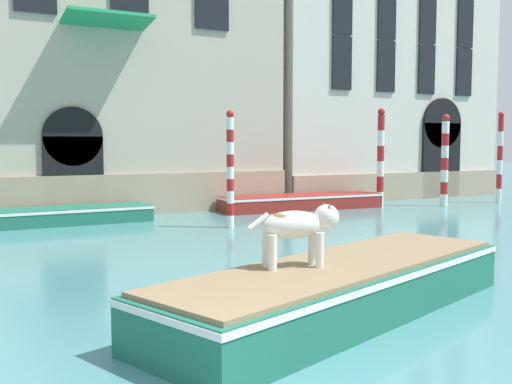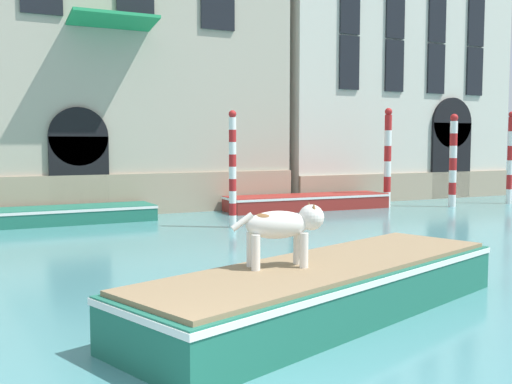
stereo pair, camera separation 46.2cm
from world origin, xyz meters
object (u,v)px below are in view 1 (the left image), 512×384
mooring_pole_2 (230,169)px  mooring_pole_1 (500,157)px  boat_moored_near_palazzo (49,216)px  mooring_pole_3 (445,160)px  mooring_pole_0 (381,157)px  boat_moored_far (301,201)px  dog_on_deck (300,225)px  boat_foreground (341,286)px

mooring_pole_2 → mooring_pole_1: bearing=5.8°
boat_moored_near_palazzo → mooring_pole_2: 5.65m
boat_moored_near_palazzo → mooring_pole_3: bearing=-7.5°
mooring_pole_0 → mooring_pole_1: bearing=-11.5°
boat_moored_far → boat_moored_near_palazzo: bearing=-177.4°
dog_on_deck → mooring_pole_3: (12.78, 9.95, 0.46)m
boat_moored_near_palazzo → mooring_pole_1: bearing=-6.6°
boat_moored_far → mooring_pole_3: bearing=-14.2°
mooring_pole_3 → mooring_pole_0: bearing=157.2°
mooring_pole_0 → mooring_pole_2: mooring_pole_0 is taller
mooring_pole_1 → mooring_pole_3: size_ratio=1.04×
boat_foreground → mooring_pole_0: (9.76, 10.94, 1.48)m
mooring_pole_3 → boat_moored_near_palazzo: bearing=173.1°
boat_foreground → dog_on_deck: bearing=159.9°
mooring_pole_1 → mooring_pole_3: mooring_pole_1 is taller
dog_on_deck → boat_moored_far: size_ratio=0.21×
boat_moored_far → mooring_pole_0: size_ratio=1.66×
boat_moored_near_palazzo → boat_foreground: bearing=-80.2°
mooring_pole_1 → mooring_pole_2: (-12.64, -1.28, -0.15)m
dog_on_deck → boat_moored_far: 13.81m
boat_moored_far → mooring_pole_3: 5.83m
boat_moored_far → mooring_pole_0: mooring_pole_0 is taller
dog_on_deck → mooring_pole_3: mooring_pole_3 is taller
boat_moored_far → mooring_pole_2: size_ratio=1.84×
boat_foreground → dog_on_deck: (-0.70, 0.01, 0.92)m
mooring_pole_3 → boat_moored_far: bearing=162.8°
mooring_pole_2 → boat_foreground: bearing=-105.3°
boat_moored_far → mooring_pole_1: bearing=-9.0°
boat_foreground → boat_moored_near_palazzo: boat_foreground is taller
boat_moored_far → mooring_pole_0: 3.53m
dog_on_deck → mooring_pole_2: (3.06, 8.58, 0.37)m
dog_on_deck → mooring_pole_2: bearing=81.7°
dog_on_deck → mooring_pole_2: size_ratio=0.38×
boat_moored_near_palazzo → boat_moored_far: bearing=-0.9°
boat_foreground → mooring_pole_3: size_ratio=1.91×
boat_foreground → dog_on_deck: dog_on_deck is taller
boat_moored_near_palazzo → mooring_pole_1: size_ratio=1.65×
mooring_pole_0 → boat_moored_far: bearing=167.3°
boat_moored_far → boat_foreground: bearing=-117.0°
boat_moored_far → mooring_pole_0: (3.07, -0.69, 1.60)m
dog_on_deck → mooring_pole_2: 9.12m
boat_moored_near_palazzo → dog_on_deck: bearing=-83.5°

